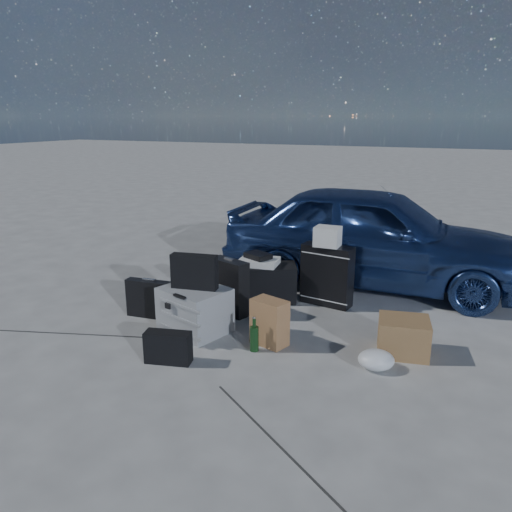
{
  "coord_description": "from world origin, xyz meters",
  "views": [
    {
      "loc": [
        1.84,
        -3.63,
        1.93
      ],
      "look_at": [
        -0.18,
        0.85,
        0.55
      ],
      "focal_mm": 35.0,
      "sensor_mm": 36.0,
      "label": 1
    }
  ],
  "objects_px": {
    "pelican_case": "(195,310)",
    "duffel_bag": "(259,283)",
    "briefcase": "(150,299)",
    "suitcase_right": "(327,275)",
    "car": "(373,236)",
    "cardboard_box": "(403,336)",
    "suitcase_left": "(229,287)",
    "green_bottle": "(254,334)"
  },
  "relations": [
    {
      "from": "pelican_case",
      "to": "duffel_bag",
      "type": "xyz_separation_m",
      "value": [
        0.21,
        0.98,
        -0.01
      ]
    },
    {
      "from": "briefcase",
      "to": "suitcase_right",
      "type": "bearing_deg",
      "value": 29.65
    },
    {
      "from": "car",
      "to": "pelican_case",
      "type": "bearing_deg",
      "value": 148.0
    },
    {
      "from": "suitcase_right",
      "to": "cardboard_box",
      "type": "height_order",
      "value": "suitcase_right"
    },
    {
      "from": "car",
      "to": "suitcase_right",
      "type": "relative_size",
      "value": 5.38
    },
    {
      "from": "suitcase_left",
      "to": "cardboard_box",
      "type": "xyz_separation_m",
      "value": [
        1.74,
        -0.2,
        -0.13
      ]
    },
    {
      "from": "pelican_case",
      "to": "suitcase_left",
      "type": "distance_m",
      "value": 0.53
    },
    {
      "from": "suitcase_left",
      "to": "green_bottle",
      "type": "xyz_separation_m",
      "value": [
        0.58,
        -0.67,
        -0.13
      ]
    },
    {
      "from": "car",
      "to": "cardboard_box",
      "type": "height_order",
      "value": "car"
    },
    {
      "from": "duffel_bag",
      "to": "cardboard_box",
      "type": "bearing_deg",
      "value": -47.65
    },
    {
      "from": "car",
      "to": "cardboard_box",
      "type": "bearing_deg",
      "value": -161.54
    },
    {
      "from": "car",
      "to": "suitcase_left",
      "type": "relative_size",
      "value": 6.17
    },
    {
      "from": "suitcase_left",
      "to": "duffel_bag",
      "type": "height_order",
      "value": "suitcase_left"
    },
    {
      "from": "briefcase",
      "to": "cardboard_box",
      "type": "bearing_deg",
      "value": -0.72
    },
    {
      "from": "suitcase_right",
      "to": "pelican_case",
      "type": "bearing_deg",
      "value": -119.57
    },
    {
      "from": "briefcase",
      "to": "cardboard_box",
      "type": "relative_size",
      "value": 1.19
    },
    {
      "from": "suitcase_left",
      "to": "briefcase",
      "type": "bearing_deg",
      "value": -128.27
    },
    {
      "from": "suitcase_left",
      "to": "duffel_bag",
      "type": "xyz_separation_m",
      "value": [
        0.12,
        0.45,
        -0.08
      ]
    },
    {
      "from": "pelican_case",
      "to": "green_bottle",
      "type": "bearing_deg",
      "value": 4.27
    },
    {
      "from": "suitcase_right",
      "to": "green_bottle",
      "type": "distance_m",
      "value": 1.35
    },
    {
      "from": "cardboard_box",
      "to": "duffel_bag",
      "type": "bearing_deg",
      "value": 158.0
    },
    {
      "from": "suitcase_left",
      "to": "green_bottle",
      "type": "height_order",
      "value": "suitcase_left"
    },
    {
      "from": "pelican_case",
      "to": "suitcase_right",
      "type": "relative_size",
      "value": 0.89
    },
    {
      "from": "suitcase_left",
      "to": "duffel_bag",
      "type": "bearing_deg",
      "value": 94.88
    },
    {
      "from": "duffel_bag",
      "to": "suitcase_left",
      "type": "bearing_deg",
      "value": -130.57
    },
    {
      "from": "car",
      "to": "suitcase_right",
      "type": "distance_m",
      "value": 0.96
    },
    {
      "from": "car",
      "to": "pelican_case",
      "type": "distance_m",
      "value": 2.4
    },
    {
      "from": "green_bottle",
      "to": "suitcase_right",
      "type": "bearing_deg",
      "value": 79.7
    },
    {
      "from": "suitcase_left",
      "to": "cardboard_box",
      "type": "relative_size",
      "value": 1.36
    },
    {
      "from": "suitcase_left",
      "to": "suitcase_right",
      "type": "xyz_separation_m",
      "value": [
        0.82,
        0.65,
        0.04
      ]
    },
    {
      "from": "duffel_bag",
      "to": "pelican_case",
      "type": "bearing_deg",
      "value": -127.75
    },
    {
      "from": "suitcase_left",
      "to": "suitcase_right",
      "type": "relative_size",
      "value": 0.87
    },
    {
      "from": "duffel_bag",
      "to": "green_bottle",
      "type": "distance_m",
      "value": 1.22
    },
    {
      "from": "briefcase",
      "to": "duffel_bag",
      "type": "relative_size",
      "value": 0.61
    },
    {
      "from": "green_bottle",
      "to": "suitcase_left",
      "type": "bearing_deg",
      "value": 130.92
    },
    {
      "from": "pelican_case",
      "to": "green_bottle",
      "type": "relative_size",
      "value": 1.92
    },
    {
      "from": "pelican_case",
      "to": "duffel_bag",
      "type": "relative_size",
      "value": 0.72
    },
    {
      "from": "cardboard_box",
      "to": "green_bottle",
      "type": "relative_size",
      "value": 1.37
    },
    {
      "from": "suitcase_left",
      "to": "cardboard_box",
      "type": "bearing_deg",
      "value": 13.21
    },
    {
      "from": "green_bottle",
      "to": "duffel_bag",
      "type": "bearing_deg",
      "value": 112.29
    },
    {
      "from": "briefcase",
      "to": "duffel_bag",
      "type": "xyz_separation_m",
      "value": [
        0.79,
        0.87,
        0.01
      ]
    },
    {
      "from": "duffel_bag",
      "to": "cardboard_box",
      "type": "height_order",
      "value": "duffel_bag"
    }
  ]
}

